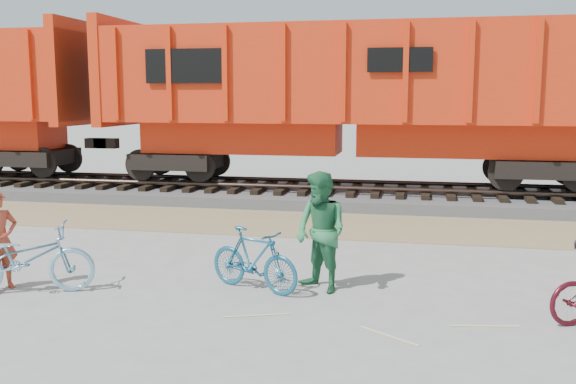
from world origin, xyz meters
name	(u,v)px	position (x,y,z in m)	size (l,w,h in m)	color
ground	(337,302)	(0.00, 0.00, 0.00)	(120.00, 120.00, 0.00)	#9E9E99
gravel_strip	(367,226)	(0.00, 5.50, 0.01)	(120.00, 3.00, 0.02)	#9C8761
ballast_bed	(377,197)	(0.00, 9.00, 0.15)	(120.00, 4.00, 0.30)	slate
track	(378,186)	(0.00, 9.00, 0.47)	(120.00, 2.60, 0.24)	black
hopper_car_center	(349,94)	(-0.83, 9.00, 3.01)	(14.00, 3.13, 4.65)	black
bicycle_blue	(26,259)	(-4.66, -0.50, 0.53)	(0.70, 2.02, 1.06)	#83BCD6
bicycle_teal	(254,259)	(-1.32, 0.31, 0.49)	(0.46, 1.62, 0.97)	#195977
person_man	(321,232)	(-0.32, 0.51, 0.92)	(0.89, 0.69, 1.83)	#2A7346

